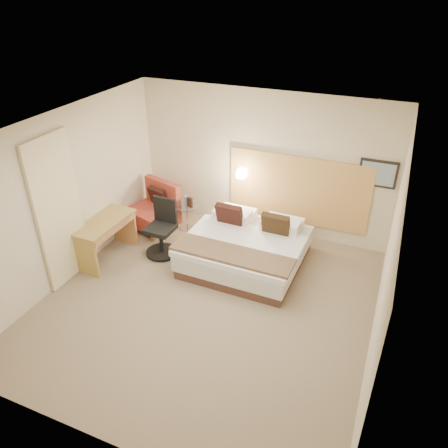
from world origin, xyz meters
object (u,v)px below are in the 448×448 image
at_px(desk_chair, 162,232).
at_px(lounge_chair, 155,210).
at_px(side_table, 187,216).
at_px(bed, 246,248).
at_px(desk, 105,229).

bearing_deg(desk_chair, lounge_chair, 128.57).
bearing_deg(lounge_chair, desk_chair, -51.43).
bearing_deg(desk_chair, side_table, 88.93).
distance_m(side_table, desk_chair, 0.93).
bearing_deg(lounge_chair, side_table, 15.66).
bearing_deg(side_table, desk_chair, -91.07).
height_order(side_table, desk_chair, desk_chair).
relative_size(bed, desk_chair, 1.95).
height_order(bed, desk, bed).
bearing_deg(lounge_chair, desk, -99.30).
bearing_deg(side_table, lounge_chair, -164.34).
bearing_deg(bed, lounge_chair, 167.05).
xyz_separation_m(bed, desk, (-2.29, -0.79, 0.28)).
xyz_separation_m(desk, desk_chair, (0.81, 0.52, -0.16)).
relative_size(bed, lounge_chair, 1.89).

